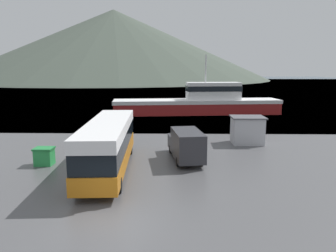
{
  "coord_description": "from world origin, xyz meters",
  "views": [
    {
      "loc": [
        2.98,
        -13.78,
        7.05
      ],
      "look_at": [
        2.38,
        14.58,
        2.0
      ],
      "focal_mm": 35.0,
      "sensor_mm": 36.0,
      "label": 1
    }
  ],
  "objects_px": {
    "delivery_van": "(186,144)",
    "dock_kiosk": "(247,130)",
    "fishing_boat": "(200,102)",
    "storage_bin": "(44,156)",
    "tour_bus": "(108,143)"
  },
  "relations": [
    {
      "from": "delivery_van",
      "to": "dock_kiosk",
      "type": "relative_size",
      "value": 2.04
    },
    {
      "from": "delivery_van",
      "to": "fishing_boat",
      "type": "relative_size",
      "value": 0.24
    },
    {
      "from": "tour_bus",
      "to": "storage_bin",
      "type": "relative_size",
      "value": 9.15
    },
    {
      "from": "fishing_boat",
      "to": "dock_kiosk",
      "type": "relative_size",
      "value": 8.4
    },
    {
      "from": "storage_bin",
      "to": "dock_kiosk",
      "type": "distance_m",
      "value": 17.99
    },
    {
      "from": "fishing_boat",
      "to": "storage_bin",
      "type": "xyz_separation_m",
      "value": [
        -13.52,
        -27.69,
        -1.13
      ]
    },
    {
      "from": "fishing_boat",
      "to": "dock_kiosk",
      "type": "bearing_deg",
      "value": -178.03
    },
    {
      "from": "delivery_van",
      "to": "storage_bin",
      "type": "xyz_separation_m",
      "value": [
        -10.45,
        -1.51,
        -0.61
      ]
    },
    {
      "from": "tour_bus",
      "to": "dock_kiosk",
      "type": "relative_size",
      "value": 4.02
    },
    {
      "from": "delivery_van",
      "to": "dock_kiosk",
      "type": "height_order",
      "value": "dock_kiosk"
    },
    {
      "from": "dock_kiosk",
      "to": "tour_bus",
      "type": "bearing_deg",
      "value": -143.57
    },
    {
      "from": "fishing_boat",
      "to": "storage_bin",
      "type": "bearing_deg",
      "value": 147.87
    },
    {
      "from": "delivery_van",
      "to": "dock_kiosk",
      "type": "distance_m",
      "value": 8.34
    },
    {
      "from": "fishing_boat",
      "to": "storage_bin",
      "type": "distance_m",
      "value": 30.83
    },
    {
      "from": "tour_bus",
      "to": "fishing_boat",
      "type": "relative_size",
      "value": 0.48
    }
  ]
}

